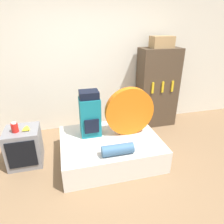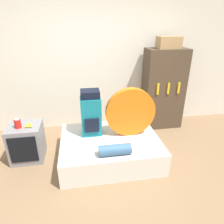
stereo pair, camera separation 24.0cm
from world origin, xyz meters
name	(u,v)px [view 1 (the left image)]	position (x,y,z in m)	size (l,w,h in m)	color
ground_plane	(117,184)	(0.00, 0.00, 0.00)	(16.00, 16.00, 0.00)	#846647
wall_back	(91,64)	(0.00, 1.87, 1.30)	(8.00, 0.05, 2.60)	silver
bed	(110,148)	(0.05, 0.61, 0.18)	(1.53, 1.18, 0.36)	silver
backpack	(90,114)	(-0.22, 0.82, 0.72)	(0.31, 0.29, 0.73)	#14707F
tent_bag	(129,112)	(0.39, 0.69, 0.75)	(0.78, 0.11, 0.78)	orange
sleeping_roll	(118,150)	(0.06, 0.18, 0.44)	(0.44, 0.15, 0.15)	#3D668E
television	(24,147)	(-1.25, 0.82, 0.29)	(0.49, 0.48, 0.59)	gray
canister	(15,127)	(-1.31, 0.77, 0.66)	(0.09, 0.09, 0.15)	red
banana_bunch	(26,128)	(-1.17, 0.81, 0.60)	(0.13, 0.17, 0.03)	yellow
bookshelf	(157,88)	(1.29, 1.57, 0.79)	(0.78, 0.45, 1.59)	#473828
cardboard_box	(162,42)	(1.29, 1.57, 1.69)	(0.41, 0.27, 0.21)	#A88456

